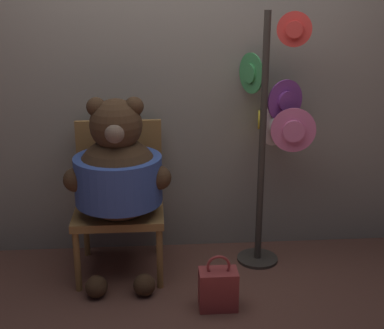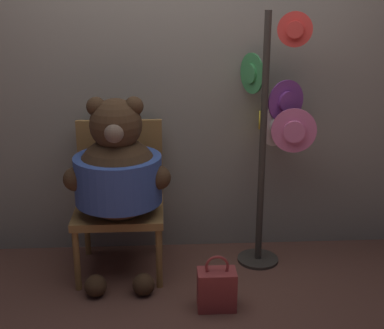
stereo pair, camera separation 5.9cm
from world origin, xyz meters
TOP-DOWN VIEW (x-y plane):
  - ground_plane at (0.00, 0.00)m, footprint 14.00×14.00m
  - wall_back at (0.00, 0.59)m, footprint 8.00×0.10m
  - chair at (-0.43, 0.29)m, footprint 0.57×0.53m
  - teddy_bear at (-0.42, 0.11)m, footprint 0.65×0.58m
  - hat_display_rack at (0.57, 0.30)m, footprint 0.47×0.41m
  - handbag_on_ground at (0.16, -0.29)m, footprint 0.22×0.14m

SIDE VIEW (x-z plane):
  - ground_plane at x=0.00m, z-range 0.00..0.00m
  - handbag_on_ground at x=0.16m, z-range -0.04..0.30m
  - chair at x=-0.43m, z-range 0.03..0.99m
  - teddy_bear at x=-0.42m, z-range 0.12..1.30m
  - hat_display_rack at x=0.57m, z-range 0.09..1.76m
  - wall_back at x=0.00m, z-range 0.00..2.36m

